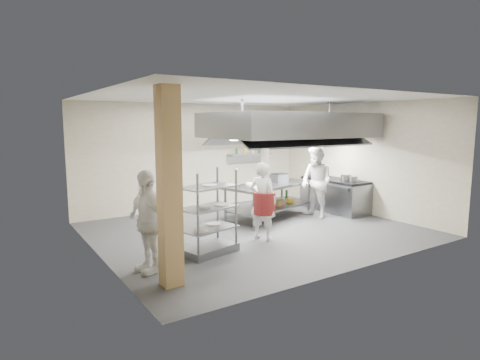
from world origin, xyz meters
TOP-DOWN VIEW (x-y plane):
  - floor at (0.00, 0.00)m, footprint 7.00×7.00m
  - ceiling at (0.00, 0.00)m, footprint 7.00×7.00m
  - wall_back at (0.00, 3.00)m, footprint 7.00×0.00m
  - wall_left at (-3.50, 0.00)m, footprint 0.00×6.00m
  - wall_right at (3.50, 0.00)m, footprint 0.00×6.00m
  - column at (-2.90, -1.90)m, footprint 0.30×0.30m
  - exhaust_hood at (1.30, 0.40)m, footprint 4.00×2.50m
  - hood_strip_a at (0.40, 0.40)m, footprint 1.60×0.12m
  - hood_strip_b at (2.20, 0.40)m, footprint 1.60×0.12m
  - wall_shelf at (1.80, 2.84)m, footprint 1.50×0.28m
  - island at (0.97, 0.75)m, footprint 2.73×1.72m
  - island_worktop at (0.97, 0.75)m, footprint 2.73×1.72m
  - island_undershelf at (0.97, 0.75)m, footprint 2.51×1.56m
  - pass_rack at (-1.70, -0.89)m, footprint 1.18×0.85m
  - cooking_range at (3.08, 0.50)m, footprint 0.80×2.00m
  - range_top at (3.08, 0.50)m, footprint 0.78×1.96m
  - chef_head at (-0.30, -0.70)m, footprint 0.62×0.72m
  - chef_line at (2.06, 0.17)m, footprint 0.72×0.91m
  - chef_plating at (-3.00, -1.18)m, footprint 0.61×1.07m
  - griddle at (1.38, 0.86)m, footprint 0.45×0.37m
  - wicker_basket at (1.24, 0.73)m, footprint 0.37×0.32m
  - stockpot at (2.96, -0.01)m, footprint 0.27×0.27m
  - plate_stack at (-1.70, -0.89)m, footprint 0.28×0.28m

SIDE VIEW (x-z plane):
  - floor at x=0.00m, z-range 0.00..0.00m
  - island_undershelf at x=0.97m, z-range 0.28..0.32m
  - wicker_basket at x=1.24m, z-range 0.32..0.45m
  - cooking_range at x=3.08m, z-range 0.00..0.84m
  - island at x=0.97m, z-range 0.00..0.91m
  - plate_stack at x=-1.70m, z-range 0.49..0.54m
  - pass_rack at x=-1.70m, z-range 0.00..1.59m
  - chef_head at x=-0.30m, z-range 0.00..1.66m
  - chef_plating at x=-3.00m, z-range 0.00..1.71m
  - range_top at x=3.08m, z-range 0.84..0.90m
  - island_worktop at x=0.97m, z-range 0.85..0.91m
  - chef_line at x=2.06m, z-range 0.00..1.86m
  - stockpot at x=2.96m, z-range 0.90..1.09m
  - griddle at x=1.38m, z-range 0.91..1.11m
  - wall_back at x=0.00m, z-range -2.00..5.00m
  - wall_left at x=-3.50m, z-range -1.50..4.50m
  - wall_right at x=3.50m, z-range -1.50..4.50m
  - column at x=-2.90m, z-range 0.00..3.00m
  - wall_shelf at x=1.80m, z-range 1.48..1.52m
  - hood_strip_a at x=0.40m, z-range 2.06..2.10m
  - hood_strip_b at x=2.20m, z-range 2.06..2.10m
  - exhaust_hood at x=1.30m, z-range 2.10..2.70m
  - ceiling at x=0.00m, z-range 3.00..3.00m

